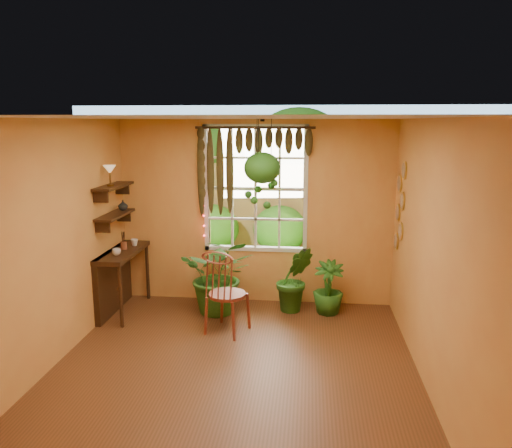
{
  "coord_description": "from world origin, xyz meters",
  "views": [
    {
      "loc": [
        0.78,
        -4.9,
        2.67
      ],
      "look_at": [
        0.13,
        1.15,
        1.41
      ],
      "focal_mm": 35.0,
      "sensor_mm": 36.0,
      "label": 1
    }
  ],
  "objects": [
    {
      "name": "potted_plant_mid",
      "position": [
        0.6,
        1.88,
        0.47
      ],
      "size": [
        0.6,
        0.53,
        0.95
      ],
      "primitive_type": "imported",
      "rotation": [
        0.0,
        0.0,
        0.23
      ],
      "color": "#124313",
      "rests_on": "floor"
    },
    {
      "name": "cup_b",
      "position": [
        -1.72,
        1.87,
        0.95
      ],
      "size": [
        0.11,
        0.11,
        0.1
      ],
      "primitive_type": "imported",
      "rotation": [
        0.0,
        0.0,
        0.09
      ],
      "color": "beige",
      "rests_on": "counter_ledge"
    },
    {
      "name": "floor",
      "position": [
        0.0,
        0.0,
        0.0
      ],
      "size": [
        4.5,
        4.5,
        0.0
      ],
      "primitive_type": "plane",
      "color": "brown",
      "rests_on": "ground"
    },
    {
      "name": "shelf_lower",
      "position": [
        -1.88,
        1.6,
        1.4
      ],
      "size": [
        0.25,
        0.9,
        0.04
      ],
      "primitive_type": "cube",
      "color": "#36220E",
      "rests_on": "wall_left"
    },
    {
      "name": "ceiling",
      "position": [
        0.0,
        0.0,
        2.7
      ],
      "size": [
        4.5,
        4.5,
        0.0
      ],
      "primitive_type": "plane",
      "rotation": [
        3.14,
        0.0,
        0.0
      ],
      "color": "silver",
      "rests_on": "wall_back"
    },
    {
      "name": "potted_plant_right",
      "position": [
        1.07,
        1.84,
        0.38
      ],
      "size": [
        0.43,
        0.43,
        0.75
      ],
      "primitive_type": "imported",
      "rotation": [
        0.0,
        0.0,
        -0.01
      ],
      "color": "#124313",
      "rests_on": "floor"
    },
    {
      "name": "shelf_upper",
      "position": [
        -1.88,
        1.6,
        1.8
      ],
      "size": [
        0.25,
        0.9,
        0.04
      ],
      "primitive_type": "cube",
      "color": "#36220E",
      "rests_on": "wall_left"
    },
    {
      "name": "hanging_basket",
      "position": [
        0.13,
        1.89,
        1.99
      ],
      "size": [
        0.5,
        0.5,
        1.22
      ],
      "color": "black",
      "rests_on": "ceiling"
    },
    {
      "name": "window",
      "position": [
        0.0,
        2.28,
        1.7
      ],
      "size": [
        1.52,
        0.1,
        1.86
      ],
      "color": "silver",
      "rests_on": "wall_back"
    },
    {
      "name": "backyard",
      "position": [
        0.24,
        6.87,
        1.28
      ],
      "size": [
        14.0,
        10.0,
        12.0
      ],
      "color": "#28631C",
      "rests_on": "ground"
    },
    {
      "name": "counter_ledge",
      "position": [
        -1.91,
        1.6,
        0.55
      ],
      "size": [
        0.4,
        1.2,
        0.9
      ],
      "color": "#36220E",
      "rests_on": "floor"
    },
    {
      "name": "tiffany_lamp",
      "position": [
        -1.86,
        1.47,
        2.02
      ],
      "size": [
        0.17,
        0.17,
        0.28
      ],
      "color": "brown",
      "rests_on": "shelf_upper"
    },
    {
      "name": "wall_plates",
      "position": [
        1.98,
        1.79,
        1.55
      ],
      "size": [
        0.04,
        0.32,
        1.1
      ],
      "primitive_type": null,
      "color": "beige",
      "rests_on": "wall_right"
    },
    {
      "name": "wall_back",
      "position": [
        0.0,
        2.25,
        1.35
      ],
      "size": [
        4.0,
        0.0,
        4.0
      ],
      "primitive_type": "plane",
      "rotation": [
        1.57,
        0.0,
        0.0
      ],
      "color": "gold",
      "rests_on": "floor"
    },
    {
      "name": "cup_a",
      "position": [
        -1.78,
        1.34,
        0.95
      ],
      "size": [
        0.15,
        0.15,
        0.09
      ],
      "primitive_type": "imported",
      "rotation": [
        0.0,
        0.0,
        -0.36
      ],
      "color": "silver",
      "rests_on": "counter_ledge"
    },
    {
      "name": "potted_plant_left",
      "position": [
        -0.45,
        1.71,
        0.56
      ],
      "size": [
        1.03,
        0.9,
        1.12
      ],
      "primitive_type": "imported",
      "rotation": [
        0.0,
        0.0,
        0.03
      ],
      "color": "#124313",
      "rests_on": "floor"
    },
    {
      "name": "brush_jar",
      "position": [
        -1.8,
        1.66,
        1.03
      ],
      "size": [
        0.09,
        0.09,
        0.32
      ],
      "color": "brown",
      "rests_on": "counter_ledge"
    },
    {
      "name": "wall_right",
      "position": [
        2.0,
        0.0,
        1.35
      ],
      "size": [
        0.0,
        4.5,
        4.5
      ],
      "primitive_type": "plane",
      "rotation": [
        1.57,
        0.0,
        -1.57
      ],
      "color": "gold",
      "rests_on": "floor"
    },
    {
      "name": "wall_left",
      "position": [
        -2.0,
        0.0,
        1.35
      ],
      "size": [
        0.0,
        4.5,
        4.5
      ],
      "primitive_type": "plane",
      "rotation": [
        1.57,
        0.0,
        1.57
      ],
      "color": "gold",
      "rests_on": "floor"
    },
    {
      "name": "windsor_chair",
      "position": [
        -0.25,
        1.03,
        0.37
      ],
      "size": [
        0.61,
        0.63,
        1.28
      ],
      "rotation": [
        0.0,
        0.0,
        -0.36
      ],
      "color": "brown",
      "rests_on": "floor"
    },
    {
      "name": "shelf_vase",
      "position": [
        -1.87,
        1.89,
        1.49
      ],
      "size": [
        0.17,
        0.17,
        0.14
      ],
      "primitive_type": "imported",
      "rotation": [
        0.0,
        0.0,
        0.32
      ],
      "color": "#B2AD99",
      "rests_on": "shelf_lower"
    },
    {
      "name": "string_lights",
      "position": [
        -0.76,
        2.19,
        1.75
      ],
      "size": [
        0.03,
        0.03,
        1.54
      ],
      "primitive_type": null,
      "color": "#FF2633",
      "rests_on": "window"
    },
    {
      "name": "valance_vine",
      "position": [
        -0.08,
        2.16,
        2.28
      ],
      "size": [
        1.7,
        0.12,
        1.1
      ],
      "color": "#36220E",
      "rests_on": "window"
    }
  ]
}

